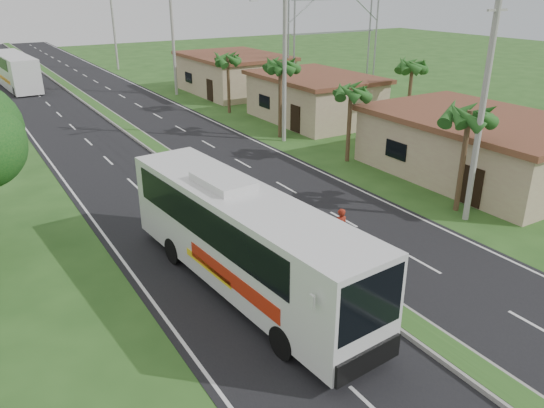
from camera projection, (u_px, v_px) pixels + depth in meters
ground at (354, 287)px, 19.62m from camera, size 180.00×180.00×0.00m
road_asphalt at (161, 152)px, 35.33m from camera, size 14.00×160.00×0.02m
median_strip at (161, 151)px, 35.29m from camera, size 1.20×160.00×0.18m
lane_edge_left at (55, 169)px, 32.09m from camera, size 0.12×160.00×0.01m
lane_edge_right at (248, 138)px, 38.57m from camera, size 0.12×160.00×0.01m
shop_near at (478, 146)px, 30.42m from camera, size 8.60×12.60×3.52m
shop_mid at (314, 97)px, 42.96m from camera, size 7.60×10.60×3.67m
shop_far at (234, 73)px, 53.93m from camera, size 8.60×11.60×3.82m
palm_verge_a at (469, 116)px, 24.50m from camera, size 2.40×2.40×5.45m
palm_verge_b at (351, 92)px, 31.92m from camera, size 2.40×2.40×5.05m
palm_verge_c at (280, 66)px, 36.83m from camera, size 2.40×2.40×5.85m
palm_verge_d at (228, 59)px, 44.36m from camera, size 2.40×2.40×5.25m
palm_behind_shop at (412, 66)px, 37.97m from camera, size 2.40×2.40×5.65m
utility_pole_a at (483, 101)px, 23.12m from camera, size 1.60×0.28×11.00m
utility_pole_b at (284, 50)px, 35.45m from camera, size 3.20×0.28×12.00m
utility_pole_c at (173, 36)px, 51.40m from camera, size 1.60×0.28×11.00m
utility_pole_d at (114, 26)px, 67.21m from camera, size 1.60×0.28×10.50m
billboard_lattice at (334, 23)px, 51.21m from camera, size 10.18×1.18×12.07m
coach_bus_main at (242, 234)px, 18.75m from camera, size 3.54×12.57×4.01m
coach_bus_far at (15, 69)px, 56.13m from camera, size 3.31×12.21×3.52m
motorcyclist at (339, 242)px, 21.28m from camera, size 2.05×0.86×2.26m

